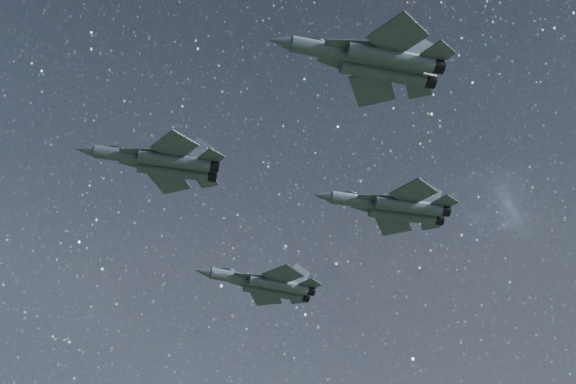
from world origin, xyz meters
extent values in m
cylinder|color=#374045|center=(-23.28, -4.69, 155.37)|extent=(8.01, 2.29, 1.67)
cone|color=#374045|center=(-28.39, -5.09, 155.37)|extent=(2.67, 1.69, 1.50)
ellipsoid|color=#1B2830|center=(-24.56, -4.79, 156.17)|extent=(2.62, 1.32, 0.82)
cube|color=#374045|center=(-17.75, -4.25, 155.32)|extent=(8.86, 2.29, 1.39)
cylinder|color=#374045|center=(-17.24, -5.28, 154.84)|extent=(9.07, 2.37, 1.67)
cylinder|color=#374045|center=(-17.41, -3.15, 154.84)|extent=(9.07, 2.37, 1.67)
cylinder|color=black|center=(-12.34, -4.89, 154.84)|extent=(1.51, 1.64, 1.54)
cylinder|color=black|center=(-12.51, -2.76, 154.84)|extent=(1.51, 1.64, 1.54)
cube|color=#374045|center=(-21.25, -5.97, 155.24)|extent=(5.65, 1.79, 0.13)
cube|color=#374045|center=(-21.48, -3.10, 155.24)|extent=(5.67, 2.62, 0.13)
cube|color=#374045|center=(-17.25, -7.85, 155.05)|extent=(5.99, 6.11, 0.21)
cube|color=#374045|center=(-17.82, -0.61, 155.05)|extent=(5.72, 5.95, 0.21)
cube|color=#374045|center=(-12.66, -6.31, 155.05)|extent=(3.54, 3.59, 0.16)
cube|color=#374045|center=(-13.05, -1.41, 155.05)|extent=(3.37, 3.47, 0.16)
cube|color=#374045|center=(-14.13, -5.30, 156.86)|extent=(3.72, 0.55, 3.80)
cube|color=#374045|center=(-14.34, -2.64, 156.86)|extent=(3.69, 0.76, 3.80)
cylinder|color=#374045|center=(-7.39, 16.08, 150.64)|extent=(8.31, 3.43, 1.71)
cone|color=#374045|center=(-12.54, 14.94, 150.64)|extent=(2.91, 2.07, 1.54)
ellipsoid|color=#1B2830|center=(-8.68, 15.79, 151.46)|extent=(2.80, 1.69, 0.85)
cube|color=#374045|center=(-1.81, 17.31, 150.58)|extent=(9.15, 3.56, 1.43)
cylinder|color=#374045|center=(-1.15, 16.33, 150.09)|extent=(9.38, 3.67, 1.71)
cylinder|color=#374045|center=(-1.62, 18.48, 150.09)|extent=(9.38, 3.67, 1.71)
cylinder|color=black|center=(3.79, 17.43, 150.09)|extent=(1.74, 1.85, 1.58)
cylinder|color=black|center=(3.31, 19.57, 150.09)|extent=(1.74, 1.85, 1.58)
cube|color=#374045|center=(-5.14, 15.06, 150.50)|extent=(5.74, 1.36, 0.13)
cube|color=#374045|center=(-5.78, 17.95, 150.50)|extent=(5.72, 3.38, 0.13)
cube|color=#374045|center=(-0.79, 13.71, 150.31)|extent=(6.29, 6.30, 0.22)
cube|color=#374045|center=(-2.41, 21.01, 150.31)|extent=(5.51, 5.85, 0.22)
cube|color=#374045|center=(3.67, 15.94, 150.31)|extent=(3.72, 3.73, 0.16)
cube|color=#374045|center=(2.57, 20.87, 150.31)|extent=(3.24, 3.38, 0.16)
cube|color=#374045|center=(2.02, 16.75, 152.17)|extent=(3.82, 0.70, 3.91)
cube|color=#374045|center=(1.43, 19.44, 152.17)|extent=(3.70, 1.29, 3.91)
cylinder|color=#374045|center=(-1.25, -25.17, 155.65)|extent=(8.50, 2.53, 1.77)
cone|color=#374045|center=(-6.66, -25.68, 155.65)|extent=(2.85, 1.83, 1.58)
ellipsoid|color=#1B2830|center=(-2.60, -25.30, 156.49)|extent=(2.79, 1.43, 0.87)
cube|color=#374045|center=(4.61, -24.63, 155.59)|extent=(9.40, 2.55, 1.47)
cylinder|color=#374045|center=(5.17, -25.71, 155.08)|extent=(9.63, 2.64, 1.77)
cylinder|color=#374045|center=(4.96, -23.46, 155.08)|extent=(9.63, 2.64, 1.77)
cylinder|color=black|center=(10.35, -25.23, 155.08)|extent=(1.62, 1.76, 1.63)
cylinder|color=black|center=(10.14, -22.98, 155.08)|extent=(1.62, 1.76, 1.63)
cube|color=#374045|center=(0.92, -26.51, 155.51)|extent=(5.98, 1.82, 0.14)
cube|color=#374045|center=(0.64, -23.46, 155.51)|extent=(6.00, 2.85, 0.14)
cube|color=#374045|center=(5.19, -28.44, 155.31)|extent=(6.37, 6.48, 0.23)
cube|color=#374045|center=(4.48, -20.78, 155.31)|extent=(6.03, 6.28, 0.23)
cube|color=#374045|center=(10.04, -26.74, 155.31)|extent=(3.76, 3.81, 0.17)
cube|color=#374045|center=(9.56, -21.56, 155.31)|extent=(3.55, 3.66, 0.17)
cube|color=#374045|center=(8.46, -25.69, 157.23)|extent=(3.95, 0.60, 4.03)
cube|color=#374045|center=(8.20, -22.87, 157.23)|extent=(3.90, 0.86, 4.03)
cylinder|color=#374045|center=(7.94, -0.22, 154.73)|extent=(8.45, 2.40, 1.76)
cone|color=#374045|center=(2.55, -0.63, 154.73)|extent=(2.82, 1.78, 1.58)
ellipsoid|color=#1B2830|center=(6.59, -0.32, 155.57)|extent=(2.77, 1.39, 0.87)
cube|color=#374045|center=(13.79, 0.23, 154.67)|extent=(9.35, 2.40, 1.47)
cylinder|color=#374045|center=(14.32, -0.85, 154.16)|extent=(9.58, 2.48, 1.76)
cylinder|color=#374045|center=(14.15, 1.39, 154.16)|extent=(9.58, 2.48, 1.76)
cylinder|color=black|center=(19.50, -0.46, 154.16)|extent=(1.59, 1.73, 1.62)
cylinder|color=black|center=(19.32, 1.79, 154.16)|extent=(1.59, 1.73, 1.62)
cube|color=#374045|center=(10.08, -1.58, 154.59)|extent=(5.97, 1.90, 0.14)
cube|color=#374045|center=(9.85, 1.46, 154.59)|extent=(5.98, 2.75, 0.14)
cube|color=#374045|center=(14.31, -3.57, 154.39)|extent=(6.33, 6.44, 0.23)
cube|color=#374045|center=(13.72, 4.07, 154.39)|extent=(6.04, 6.28, 0.23)
cube|color=#374045|center=(19.16, -1.95, 154.39)|extent=(3.73, 3.79, 0.17)
cube|color=#374045|center=(18.76, 3.22, 154.39)|extent=(3.56, 3.66, 0.17)
cube|color=#374045|center=(17.61, -0.88, 156.30)|extent=(3.93, 0.58, 4.01)
cube|color=#374045|center=(17.39, 1.93, 156.30)|extent=(3.90, 0.80, 4.01)
camera|label=1|loc=(-12.56, -72.42, 101.61)|focal=42.00mm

